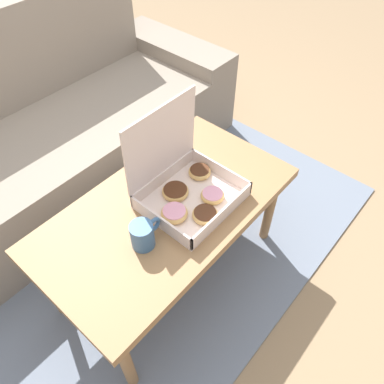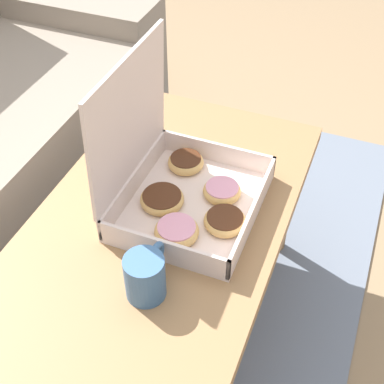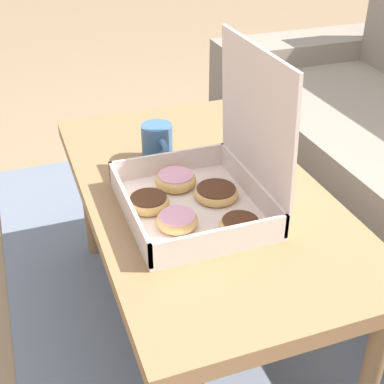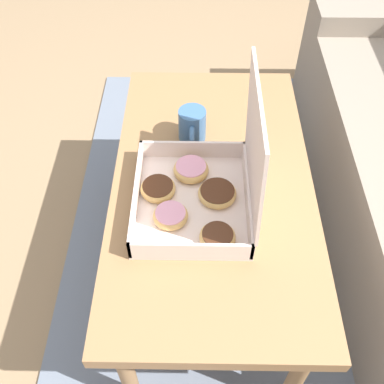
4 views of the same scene
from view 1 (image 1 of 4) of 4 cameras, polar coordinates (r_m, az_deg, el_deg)
name	(u,v)px [view 1 (image 1 of 4)]	position (r m, az deg, el deg)	size (l,w,h in m)	color
ground_plane	(158,260)	(1.84, -5.25, -10.21)	(12.00, 12.00, 0.00)	#937756
area_rug	(116,226)	(1.98, -11.47, -5.14)	(2.25, 1.81, 0.01)	slate
couch	(44,141)	(2.10, -21.67, 7.17)	(2.13, 0.79, 0.90)	gray
coffee_table	(167,214)	(1.46, -3.90, -3.43)	(1.02, 0.56, 0.47)	#997047
pastry_box	(186,186)	(1.40, -0.95, 0.88)	(0.35, 0.31, 0.37)	silver
coffee_mug	(143,235)	(1.29, -7.45, -6.46)	(0.13, 0.08, 0.10)	#3D6693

